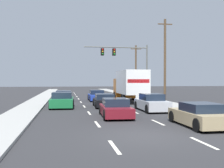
{
  "coord_description": "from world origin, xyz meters",
  "views": [
    {
      "loc": [
        -3.41,
        -10.82,
        2.34
      ],
      "look_at": [
        0.5,
        11.4,
        2.05
      ],
      "focal_mm": 42.94,
      "sensor_mm": 36.0,
      "label": 1
    }
  ],
  "objects_px": {
    "car_green": "(62,101)",
    "car_tan": "(200,115)",
    "car_silver": "(152,103)",
    "utility_pole_mid": "(165,58)",
    "car_black": "(105,101)",
    "traffic_signal_mast": "(122,57)",
    "car_navy": "(64,96)",
    "car_blue": "(97,96)",
    "box_truck": "(130,84)",
    "utility_pole_far": "(136,69)",
    "car_maroon": "(115,109)"
  },
  "relations": [
    {
      "from": "car_tan",
      "to": "traffic_signal_mast",
      "type": "bearing_deg",
      "value": 87.95
    },
    {
      "from": "car_black",
      "to": "box_truck",
      "type": "height_order",
      "value": "box_truck"
    },
    {
      "from": "car_green",
      "to": "car_tan",
      "type": "relative_size",
      "value": 1.0
    },
    {
      "from": "car_blue",
      "to": "utility_pole_far",
      "type": "distance_m",
      "value": 15.92
    },
    {
      "from": "car_black",
      "to": "car_maroon",
      "type": "relative_size",
      "value": 0.98
    },
    {
      "from": "car_navy",
      "to": "car_maroon",
      "type": "bearing_deg",
      "value": -76.7
    },
    {
      "from": "car_navy",
      "to": "traffic_signal_mast",
      "type": "relative_size",
      "value": 0.49
    },
    {
      "from": "car_black",
      "to": "car_maroon",
      "type": "distance_m",
      "value": 6.61
    },
    {
      "from": "car_maroon",
      "to": "utility_pole_mid",
      "type": "relative_size",
      "value": 0.43
    },
    {
      "from": "utility_pole_mid",
      "to": "car_black",
      "type": "bearing_deg",
      "value": -139.68
    },
    {
      "from": "car_blue",
      "to": "car_maroon",
      "type": "bearing_deg",
      "value": -91.68
    },
    {
      "from": "car_black",
      "to": "utility_pole_mid",
      "type": "relative_size",
      "value": 0.42
    },
    {
      "from": "car_blue",
      "to": "car_black",
      "type": "relative_size",
      "value": 1.02
    },
    {
      "from": "car_silver",
      "to": "utility_pole_mid",
      "type": "bearing_deg",
      "value": 64.0
    },
    {
      "from": "car_navy",
      "to": "car_blue",
      "type": "height_order",
      "value": "car_blue"
    },
    {
      "from": "car_tan",
      "to": "utility_pole_mid",
      "type": "height_order",
      "value": "utility_pole_mid"
    },
    {
      "from": "car_tan",
      "to": "utility_pole_mid",
      "type": "xyz_separation_m",
      "value": [
        5.07,
        17.95,
        4.44
      ]
    },
    {
      "from": "car_maroon",
      "to": "traffic_signal_mast",
      "type": "xyz_separation_m",
      "value": [
        4.42,
        18.64,
        4.97
      ]
    },
    {
      "from": "car_black",
      "to": "traffic_signal_mast",
      "type": "xyz_separation_m",
      "value": [
        4.16,
        12.04,
        4.98
      ]
    },
    {
      "from": "car_navy",
      "to": "car_maroon",
      "type": "height_order",
      "value": "car_maroon"
    },
    {
      "from": "car_navy",
      "to": "box_truck",
      "type": "height_order",
      "value": "box_truck"
    },
    {
      "from": "car_green",
      "to": "car_tan",
      "type": "xyz_separation_m",
      "value": [
        7.03,
        -10.79,
        -0.04
      ]
    },
    {
      "from": "car_silver",
      "to": "car_navy",
      "type": "bearing_deg",
      "value": 121.01
    },
    {
      "from": "car_blue",
      "to": "car_silver",
      "type": "relative_size",
      "value": 0.97
    },
    {
      "from": "car_silver",
      "to": "traffic_signal_mast",
      "type": "height_order",
      "value": "traffic_signal_mast"
    },
    {
      "from": "car_maroon",
      "to": "car_blue",
      "type": "bearing_deg",
      "value": 88.32
    },
    {
      "from": "car_silver",
      "to": "car_tan",
      "type": "height_order",
      "value": "car_silver"
    },
    {
      "from": "utility_pole_mid",
      "to": "utility_pole_far",
      "type": "height_order",
      "value": "utility_pole_mid"
    },
    {
      "from": "utility_pole_mid",
      "to": "traffic_signal_mast",
      "type": "bearing_deg",
      "value": 130.9
    },
    {
      "from": "car_black",
      "to": "car_green",
      "type": "bearing_deg",
      "value": -179.62
    },
    {
      "from": "car_green",
      "to": "car_black",
      "type": "distance_m",
      "value": 3.7
    },
    {
      "from": "car_black",
      "to": "box_truck",
      "type": "xyz_separation_m",
      "value": [
        3.53,
        5.08,
        1.41
      ]
    },
    {
      "from": "car_navy",
      "to": "car_black",
      "type": "relative_size",
      "value": 1.05
    },
    {
      "from": "car_maroon",
      "to": "utility_pole_mid",
      "type": "distance_m",
      "value": 16.84
    },
    {
      "from": "car_black",
      "to": "car_silver",
      "type": "relative_size",
      "value": 0.95
    },
    {
      "from": "car_maroon",
      "to": "traffic_signal_mast",
      "type": "distance_m",
      "value": 19.79
    },
    {
      "from": "traffic_signal_mast",
      "to": "car_black",
      "type": "bearing_deg",
      "value": -109.04
    },
    {
      "from": "car_silver",
      "to": "utility_pole_mid",
      "type": "xyz_separation_m",
      "value": [
        5.26,
        10.78,
        4.4
      ]
    },
    {
      "from": "car_black",
      "to": "car_blue",
      "type": "bearing_deg",
      "value": 88.86
    },
    {
      "from": "car_blue",
      "to": "traffic_signal_mast",
      "type": "xyz_separation_m",
      "value": [
        4.01,
        4.77,
        4.94
      ]
    },
    {
      "from": "utility_pole_far",
      "to": "car_tan",
      "type": "bearing_deg",
      "value": -99.15
    },
    {
      "from": "car_green",
      "to": "car_blue",
      "type": "height_order",
      "value": "car_green"
    },
    {
      "from": "car_black",
      "to": "car_tan",
      "type": "relative_size",
      "value": 1.0
    },
    {
      "from": "car_silver",
      "to": "utility_pole_mid",
      "type": "relative_size",
      "value": 0.44
    },
    {
      "from": "car_green",
      "to": "box_truck",
      "type": "height_order",
      "value": "box_truck"
    },
    {
      "from": "car_green",
      "to": "car_blue",
      "type": "distance_m",
      "value": 8.24
    },
    {
      "from": "utility_pole_far",
      "to": "car_navy",
      "type": "bearing_deg",
      "value": -133.14
    },
    {
      "from": "box_truck",
      "to": "traffic_signal_mast",
      "type": "distance_m",
      "value": 7.84
    },
    {
      "from": "car_blue",
      "to": "car_tan",
      "type": "distance_m",
      "value": 18.36
    },
    {
      "from": "car_blue",
      "to": "box_truck",
      "type": "height_order",
      "value": "box_truck"
    }
  ]
}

